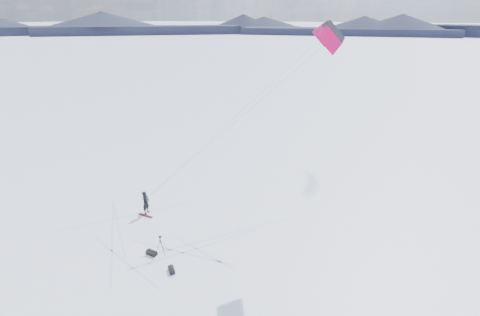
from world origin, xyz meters
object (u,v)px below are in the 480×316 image
Objects in this scene: snowboard at (145,216)px; gear_bag_b at (171,270)px; gear_bag_a at (152,253)px; snowkiter at (147,213)px; tripod at (160,243)px.

gear_bag_b is (6.12, -3.98, 0.12)m from snowboard.
gear_bag_a is at bearing -157.65° from gear_bag_b.
snowboard is 1.82× the size of gear_bag_a.
snowkiter is at bearing 114.55° from snowboard.
gear_bag_b is at bearing -137.14° from snowkiter.
snowboard is at bearing -164.94° from snowkiter.
gear_bag_a reaches higher than snowboard.
snowkiter is 1.39× the size of tripod.
gear_bag_a is at bearing -44.01° from snowboard.
snowkiter is 2.63× the size of gear_bag_b.
gear_bag_a reaches higher than gear_bag_b.
snowkiter is 5.55m from gear_bag_a.
tripod is (4.37, -2.96, 0.88)m from snowboard.
tripod is at bearing 38.24° from gear_bag_a.
snowboard is 5.35m from tripod.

